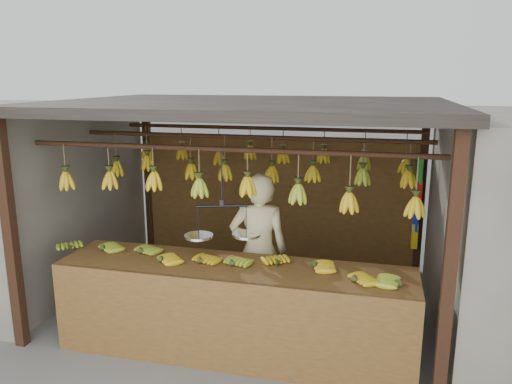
# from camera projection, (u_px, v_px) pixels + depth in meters

# --- Properties ---
(ground) EXTENTS (80.00, 80.00, 0.00)m
(ground) POSITION_uv_depth(u_px,v_px,m) (250.00, 302.00, 6.03)
(ground) COLOR #5B5B57
(stall) EXTENTS (4.30, 3.30, 2.40)m
(stall) POSITION_uv_depth(u_px,v_px,m) (257.00, 136.00, 5.90)
(stall) COLOR black
(stall) RESTS_ON ground
(counter) EXTENTS (3.62, 0.78, 0.96)m
(counter) POSITION_uv_depth(u_px,v_px,m) (230.00, 289.00, 4.68)
(counter) COLOR brown
(counter) RESTS_ON ground
(hanging_bananas) EXTENTS (3.64, 2.24, 0.39)m
(hanging_bananas) POSITION_uv_depth(u_px,v_px,m) (250.00, 171.00, 5.66)
(hanging_bananas) COLOR gold
(hanging_bananas) RESTS_ON ground
(balance_scale) EXTENTS (0.70, 0.42, 0.86)m
(balance_scale) POSITION_uv_depth(u_px,v_px,m) (223.00, 231.00, 4.82)
(balance_scale) COLOR black
(balance_scale) RESTS_ON ground
(vendor) EXTENTS (0.70, 0.54, 1.69)m
(vendor) POSITION_uv_depth(u_px,v_px,m) (259.00, 251.00, 5.30)
(vendor) COLOR beige
(vendor) RESTS_ON ground
(bag_bundles) EXTENTS (0.08, 0.26, 1.22)m
(bag_bundles) POSITION_uv_depth(u_px,v_px,m) (417.00, 204.00, 6.62)
(bag_bundles) COLOR #199926
(bag_bundles) RESTS_ON ground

